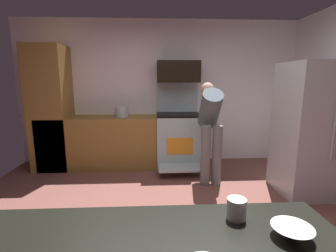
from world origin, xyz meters
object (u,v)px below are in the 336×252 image
Objects in this scene: mixing_bowl_small at (292,232)px; stock_pot at (122,112)px; mug_coffee at (236,209)px; person_cook at (210,124)px; refrigerator at (316,130)px; microwave at (178,72)px; oven_range at (178,138)px.

stock_pot is at bearing 108.77° from mixing_bowl_small.
mug_coffee is 3.36m from stock_pot.
mug_coffee is 0.40× the size of stock_pot.
person_cook reaches higher than mug_coffee.
person_cook is 2.64m from mixing_bowl_small.
person_cook is at bearing 84.49° from mixing_bowl_small.
refrigerator is 2.70m from mixing_bowl_small.
mug_coffee is (-0.03, -3.30, -0.73)m from microwave.
mixing_bowl_small is (-1.58, -2.19, 0.04)m from refrigerator.
person_cook is at bearing 80.02° from mug_coffee.
oven_range is at bearing 89.49° from mug_coffee.
refrigerator is at bearing -18.03° from person_cook.
stock_pot is (-0.96, 3.22, 0.04)m from mug_coffee.
mixing_bowl_small is at bearing -87.36° from oven_range.
mixing_bowl_small is at bearing -95.51° from person_cook.
microwave is 1.21m from person_cook.
refrigerator is (1.74, -1.16, 0.38)m from oven_range.
oven_range is 15.16× the size of mug_coffee.
mug_coffee is (-0.44, -2.48, 0.06)m from person_cook.
person_cook reaches higher than oven_range.
microwave is at bearing 116.44° from person_cook.
person_cook is at bearing -63.56° from microwave.
stock_pot is (-0.99, 0.01, 0.48)m from oven_range.
person_cook is 1.58m from stock_pot.
mixing_bowl_small is 3.55m from stock_pot.
microwave is 2.28m from refrigerator.
mixing_bowl_small is 0.24m from mug_coffee.
oven_range is 1.10m from stock_pot.
stock_pot is at bearing 156.73° from refrigerator.
person_cook is 15.23× the size of mug_coffee.
stock_pot is at bearing 179.15° from oven_range.
microwave reaches higher than mixing_bowl_small.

